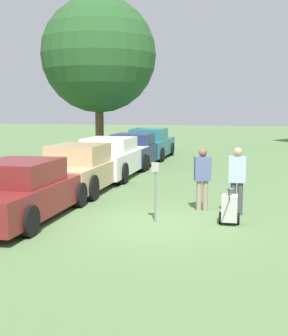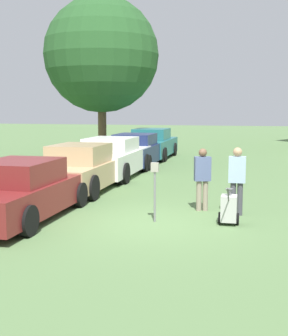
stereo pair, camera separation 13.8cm
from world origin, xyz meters
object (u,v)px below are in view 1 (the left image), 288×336
parked_car_tan (81,169)px  parked_car_teal (149,144)px  person_worker (202,176)px  person_supervisor (237,177)px  parked_car_white (111,158)px  parked_car_navy (134,151)px  equipment_cart (230,208)px  parked_car_maroon (23,192)px  parking_meter (156,181)px

parked_car_tan → parked_car_teal: size_ratio=0.95×
person_worker → person_supervisor: person_supervisor is taller
parked_car_white → person_worker: size_ratio=3.16×
parked_car_navy → equipment_cart: parked_car_navy is taller
parked_car_maroon → parking_meter: bearing=6.6°
person_supervisor → person_worker: bearing=-20.4°
parked_car_teal → person_worker: (4.15, -12.19, 0.20)m
parking_meter → person_worker: (0.94, 1.49, -0.05)m
parked_car_teal → parking_meter: bearing=-77.5°
parked_car_tan → parked_car_teal: (-0.00, 10.21, 0.02)m
parking_meter → parked_car_maroon: bearing=-172.7°
person_supervisor → parked_car_white: bearing=-49.8°
parking_meter → equipment_cart: size_ratio=1.42×
equipment_cart → parked_car_maroon: bearing=-173.9°
parked_car_tan → parking_meter: bearing=-48.0°
parked_car_navy → parking_meter: parked_car_navy is taller
parked_car_navy → person_worker: bearing=-65.5°
parked_car_white → parked_car_teal: bearing=89.3°
parked_car_maroon → parked_car_navy: bearing=89.3°
parked_car_tan → parking_meter: parked_car_tan is taller
parked_car_tan → parked_car_teal: 10.21m
person_supervisor → equipment_cart: person_supervisor is taller
parked_car_teal → equipment_cart: parked_car_teal is taller
parked_car_maroon → person_worker: (4.15, 1.90, 0.27)m
person_worker → parking_meter: bearing=40.3°
person_worker → equipment_cart: bearing=103.1°
parked_car_white → parking_meter: 7.48m
parked_car_teal → person_worker: 12.88m
parked_car_navy → parked_car_teal: bearing=89.3°
person_worker → equipment_cart: 1.63m
parked_car_navy → parking_meter: size_ratio=3.51×
person_worker → person_supervisor: bearing=144.2°
parked_car_tan → parking_meter: 4.73m
person_supervisor → equipment_cart: 1.19m
parked_car_white → parked_car_navy: (-0.00, 3.56, -0.03)m
parked_car_maroon → person_worker: 4.57m
parked_car_maroon → parking_meter: parked_car_maroon is taller
parked_car_maroon → parked_car_teal: 14.09m
parked_car_white → parking_meter: parked_car_white is taller
person_supervisor → equipment_cart: (-0.12, -1.02, -0.59)m
parked_car_maroon → parked_car_tan: size_ratio=1.04×
parked_car_white → person_supervisor: 7.52m
parked_car_tan → person_worker: 4.60m
parked_car_white → equipment_cart: size_ratio=5.21×
parking_meter → person_worker: person_worker is taller
parked_car_tan → person_supervisor: person_supervisor is taller
equipment_cart → parking_meter: bearing=-175.0°
parked_car_tan → parked_car_navy: (-0.00, 6.85, -0.01)m
parked_car_navy → parked_car_white: bearing=-90.7°
parked_car_navy → person_supervisor: (5.05, -9.13, 0.28)m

